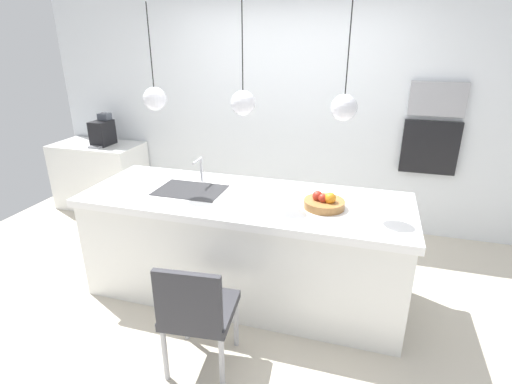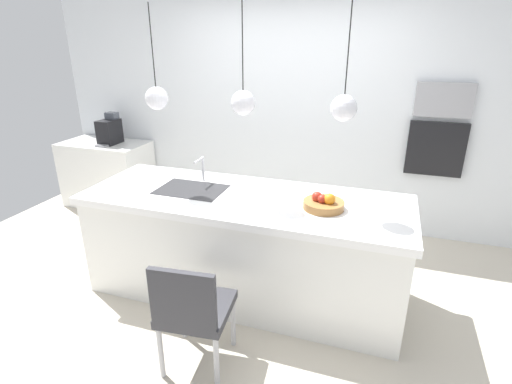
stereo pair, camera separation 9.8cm
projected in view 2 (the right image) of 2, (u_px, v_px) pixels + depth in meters
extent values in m
plane|color=beige|center=(245.00, 290.00, 3.50)|extent=(6.60, 6.60, 0.00)
cube|color=white|center=(294.00, 112.00, 4.48)|extent=(6.00, 0.10, 2.60)
cube|color=white|center=(245.00, 248.00, 3.34)|extent=(2.59, 0.89, 0.84)
cube|color=white|center=(244.00, 200.00, 3.18)|extent=(2.65, 0.95, 0.06)
cube|color=#2D2D30|center=(191.00, 190.00, 3.31)|extent=(0.56, 0.40, 0.02)
cylinder|color=silver|center=(203.00, 169.00, 3.48)|extent=(0.02, 0.02, 0.22)
cylinder|color=silver|center=(198.00, 160.00, 3.38)|extent=(0.02, 0.16, 0.02)
cylinder|color=#9E6B38|center=(324.00, 205.00, 2.93)|extent=(0.31, 0.31, 0.06)
sphere|color=#B22D1E|center=(317.00, 197.00, 2.93)|extent=(0.08, 0.08, 0.08)
sphere|color=#B22D1E|center=(322.00, 199.00, 2.89)|extent=(0.07, 0.07, 0.07)
sphere|color=orange|center=(329.00, 199.00, 2.88)|extent=(0.09, 0.09, 0.09)
cube|color=white|center=(108.00, 174.00, 5.19)|extent=(1.10, 0.60, 0.84)
cube|color=black|center=(109.00, 132.00, 4.94)|extent=(0.20, 0.28, 0.30)
cube|color=gray|center=(102.00, 146.00, 4.84)|extent=(0.16, 0.08, 0.02)
cube|color=#4C515B|center=(112.00, 116.00, 4.95)|extent=(0.14, 0.11, 0.08)
cube|color=#9E9EA3|center=(444.00, 100.00, 3.88)|extent=(0.54, 0.08, 0.34)
cube|color=black|center=(436.00, 149.00, 4.06)|extent=(0.56, 0.08, 0.56)
cube|color=#333338|center=(197.00, 308.00, 2.58)|extent=(0.48, 0.49, 0.06)
cube|color=#333338|center=(183.00, 299.00, 2.32)|extent=(0.42, 0.08, 0.38)
cylinder|color=#B2B2B7|center=(233.00, 322.00, 2.80)|extent=(0.04, 0.04, 0.40)
cylinder|color=#B2B2B7|center=(184.00, 314.00, 2.88)|extent=(0.04, 0.04, 0.40)
cylinder|color=#B2B2B7|center=(217.00, 362.00, 2.46)|extent=(0.04, 0.04, 0.40)
cylinder|color=#B2B2B7|center=(161.00, 352.00, 2.53)|extent=(0.04, 0.04, 0.40)
sphere|color=silver|center=(157.00, 98.00, 3.11)|extent=(0.18, 0.18, 0.18)
cylinder|color=black|center=(152.00, 46.00, 2.97)|extent=(0.01, 0.01, 0.60)
sphere|color=silver|center=(243.00, 103.00, 2.90)|extent=(0.18, 0.18, 0.18)
cylinder|color=black|center=(243.00, 46.00, 2.75)|extent=(0.01, 0.01, 0.60)
sphere|color=silver|center=(344.00, 108.00, 2.68)|extent=(0.18, 0.18, 0.18)
cylinder|color=black|center=(349.00, 47.00, 2.54)|extent=(0.01, 0.01, 0.60)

